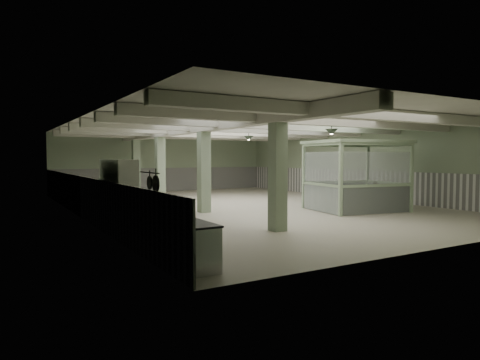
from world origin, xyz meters
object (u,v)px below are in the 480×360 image
walkin_cooler (119,198)px  filing_cabinet (380,194)px  guard_booth (356,164)px  prep_counter (158,233)px

walkin_cooler → filing_cabinet: size_ratio=1.96×
guard_booth → walkin_cooler: bearing=-168.0°
walkin_cooler → filing_cabinet: (11.62, 0.74, -0.45)m
prep_counter → guard_booth: guard_booth is taller
guard_booth → filing_cabinet: 2.32m
guard_booth → filing_cabinet: guard_booth is taller
prep_counter → filing_cabinet: 12.13m
prep_counter → guard_booth: bearing=19.5°
walkin_cooler → guard_booth: (9.75, 0.41, 0.88)m
prep_counter → filing_cabinet: bearing=18.0°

